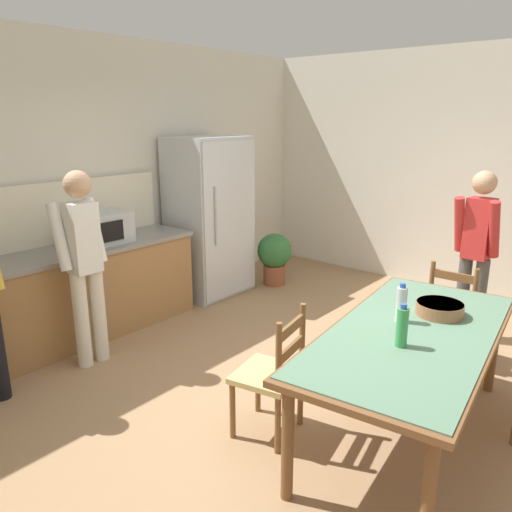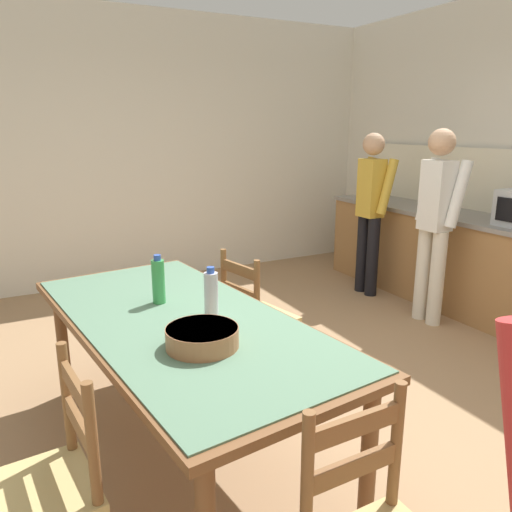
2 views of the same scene
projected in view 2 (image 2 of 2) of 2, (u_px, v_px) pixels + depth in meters
name	position (u px, v px, depth m)	size (l,w,h in m)	color
ground_plane	(320.00, 409.00, 3.11)	(8.32, 8.32, 0.00)	#9E7A56
wall_left	(157.00, 150.00, 5.54)	(0.12, 5.20, 2.90)	silver
kitchen_counter	(459.00, 261.00, 4.78)	(3.20, 0.66, 0.90)	#9E7042
counter_splashback	(491.00, 181.00, 4.73)	(3.16, 0.03, 0.60)	#EFE8CB
dining_table	(181.00, 331.00, 2.54)	(2.19, 1.21, 0.77)	brown
bottle_near_centre	(158.00, 281.00, 2.69)	(0.07, 0.07, 0.27)	green
bottle_off_centre	(211.00, 295.00, 2.47)	(0.07, 0.07, 0.27)	silver
serving_bowl	(202.00, 336.00, 2.17)	(0.32, 0.32, 0.09)	#9E6642
chair_side_far_left	(255.00, 318.00, 3.40)	(0.49, 0.47, 0.91)	brown
chair_side_near_right	(47.00, 488.00, 1.80)	(0.46, 0.44, 0.91)	brown
person_at_sink	(371.00, 206.00, 5.04)	(0.41, 0.28, 1.64)	black
person_at_counter	(436.00, 217.00, 4.28)	(0.42, 0.29, 1.69)	silver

